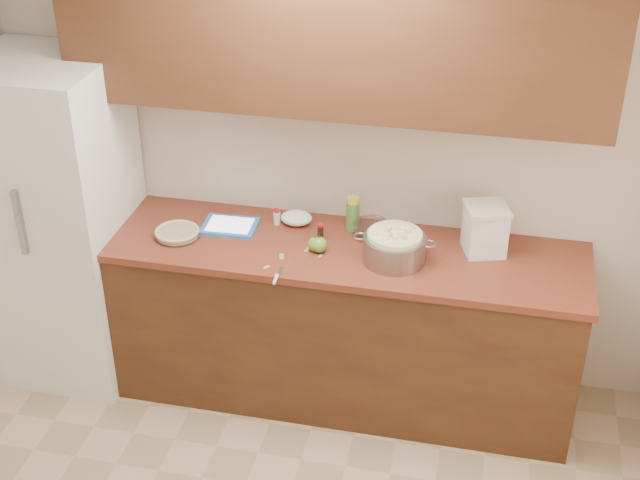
% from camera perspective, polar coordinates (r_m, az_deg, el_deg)
% --- Properties ---
extents(room_shell, '(3.60, 3.60, 3.60)m').
position_cam_1_polar(room_shell, '(3.11, -5.36, -8.01)').
color(room_shell, tan).
rests_on(room_shell, ground).
extents(counter_run, '(2.64, 0.68, 0.92)m').
position_cam_1_polar(counter_run, '(4.75, 0.35, -5.12)').
color(counter_run, '#4B2D15').
rests_on(counter_run, ground).
extents(upper_cabinets, '(2.60, 0.34, 0.70)m').
position_cam_1_polar(upper_cabinets, '(4.21, 0.87, 12.83)').
color(upper_cabinets, '#502A18').
rests_on(upper_cabinets, room_shell).
extents(fridge, '(0.70, 0.70, 1.80)m').
position_cam_1_polar(fridge, '(4.94, -16.28, 1.08)').
color(fridge, white).
rests_on(fridge, ground).
extents(pie, '(0.24, 0.24, 0.04)m').
position_cam_1_polar(pie, '(4.63, -9.13, 0.45)').
color(pie, silver).
rests_on(pie, counter_run).
extents(colander, '(0.41, 0.31, 0.15)m').
position_cam_1_polar(colander, '(4.36, 4.78, -0.47)').
color(colander, gray).
rests_on(colander, counter_run).
extents(flour_canister, '(0.26, 0.26, 0.25)m').
position_cam_1_polar(flour_canister, '(4.46, 10.52, 0.71)').
color(flour_canister, white).
rests_on(flour_canister, counter_run).
extents(tablet, '(0.29, 0.22, 0.02)m').
position_cam_1_polar(tablet, '(4.68, -5.79, 0.90)').
color(tablet, blue).
rests_on(tablet, counter_run).
extents(paring_knife, '(0.02, 0.16, 0.02)m').
position_cam_1_polar(paring_knife, '(4.24, -2.81, -2.44)').
color(paring_knife, gray).
rests_on(paring_knife, counter_run).
extents(lemon_bottle, '(0.07, 0.07, 0.19)m').
position_cam_1_polar(lemon_bottle, '(4.61, 2.11, 1.70)').
color(lemon_bottle, '#4C8C38').
rests_on(lemon_bottle, counter_run).
extents(cinnamon_shaker, '(0.04, 0.04, 0.09)m').
position_cam_1_polar(cinnamon_shaker, '(4.67, -2.78, 1.47)').
color(cinnamon_shaker, beige).
rests_on(cinnamon_shaker, counter_run).
extents(vanilla_bottle, '(0.03, 0.03, 0.09)m').
position_cam_1_polar(vanilla_bottle, '(4.53, 0.02, 0.53)').
color(vanilla_bottle, black).
rests_on(vanilla_bottle, counter_run).
extents(mixing_bowl, '(0.20, 0.20, 0.07)m').
position_cam_1_polar(mixing_bowl, '(4.57, 3.28, 0.71)').
color(mixing_bowl, silver).
rests_on(mixing_bowl, counter_run).
extents(paper_towel, '(0.20, 0.18, 0.07)m').
position_cam_1_polar(paper_towel, '(4.68, -1.52, 1.42)').
color(paper_towel, white).
rests_on(paper_towel, counter_run).
extents(apple_left, '(0.07, 0.07, 0.09)m').
position_cam_1_polar(apple_left, '(4.44, -0.33, -0.28)').
color(apple_left, '#5C9124').
rests_on(apple_left, counter_run).
extents(apple_center, '(0.08, 0.08, 0.09)m').
position_cam_1_polar(apple_center, '(4.43, -0.05, -0.30)').
color(apple_center, '#5C9124').
rests_on(apple_center, counter_run).
extents(peel_a, '(0.03, 0.05, 0.00)m').
position_cam_1_polar(peel_a, '(4.47, -0.78, -0.58)').
color(peel_a, '#84B357').
rests_on(peel_a, counter_run).
extents(peel_b, '(0.03, 0.04, 0.00)m').
position_cam_1_polar(peel_b, '(4.33, -3.43, -1.74)').
color(peel_b, '#84B357').
rests_on(peel_b, counter_run).
extents(peel_c, '(0.02, 0.03, 0.00)m').
position_cam_1_polar(peel_c, '(4.41, -0.00, -1.05)').
color(peel_c, '#84B357').
rests_on(peel_c, counter_run).
extents(peel_d, '(0.03, 0.06, 0.00)m').
position_cam_1_polar(peel_d, '(4.41, -2.47, -1.07)').
color(peel_d, '#84B357').
rests_on(peel_d, counter_run).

